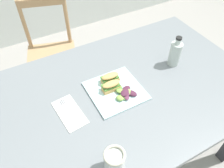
% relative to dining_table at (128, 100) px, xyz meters
% --- Properties ---
extents(ground_plane, '(9.58, 9.58, 0.00)m').
position_rel_dining_table_xyz_m(ground_plane, '(0.11, -0.19, -0.63)').
color(ground_plane, gray).
extents(dining_table, '(1.42, 0.95, 0.74)m').
position_rel_dining_table_xyz_m(dining_table, '(0.00, 0.00, 0.00)').
color(dining_table, slate).
rests_on(dining_table, ground).
extents(chair_wooden_far, '(0.50, 0.50, 0.87)m').
position_rel_dining_table_xyz_m(chair_wooden_far, '(-0.22, 0.86, -0.18)').
color(chair_wooden_far, tan).
rests_on(chair_wooden_far, ground).
extents(plate_lunch, '(0.28, 0.28, 0.01)m').
position_rel_dining_table_xyz_m(plate_lunch, '(-0.08, 0.01, 0.11)').
color(plate_lunch, silver).
rests_on(plate_lunch, dining_table).
extents(sandwich_half_front, '(0.10, 0.05, 0.06)m').
position_rel_dining_table_xyz_m(sandwich_half_front, '(-0.10, 0.02, 0.15)').
color(sandwich_half_front, tan).
rests_on(sandwich_half_front, plate_lunch).
extents(sandwich_half_back, '(0.10, 0.05, 0.06)m').
position_rel_dining_table_xyz_m(sandwich_half_back, '(-0.07, 0.08, 0.15)').
color(sandwich_half_back, tan).
rests_on(sandwich_half_back, plate_lunch).
extents(salad_mixed_greens, '(0.13, 0.13, 0.03)m').
position_rel_dining_table_xyz_m(salad_mixed_greens, '(-0.05, -0.04, 0.13)').
color(salad_mixed_greens, '#518438').
rests_on(salad_mixed_greens, plate_lunch).
extents(napkin_folded, '(0.12, 0.22, 0.00)m').
position_rel_dining_table_xyz_m(napkin_folded, '(-0.35, -0.01, 0.11)').
color(napkin_folded, silver).
rests_on(napkin_folded, dining_table).
extents(fork_on_napkin, '(0.04, 0.19, 0.00)m').
position_rel_dining_table_xyz_m(fork_on_napkin, '(-0.35, 0.01, 0.12)').
color(fork_on_napkin, silver).
rests_on(fork_on_napkin, napkin_folded).
extents(bottle_cold_brew, '(0.07, 0.07, 0.19)m').
position_rel_dining_table_xyz_m(bottle_cold_brew, '(0.34, 0.04, 0.18)').
color(bottle_cold_brew, black).
rests_on(bottle_cold_brew, dining_table).
extents(mason_jar_iced_tea, '(0.09, 0.09, 0.12)m').
position_rel_dining_table_xyz_m(mason_jar_iced_tea, '(-0.29, -0.36, 0.17)').
color(mason_jar_iced_tea, '#C67528').
rests_on(mason_jar_iced_tea, dining_table).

